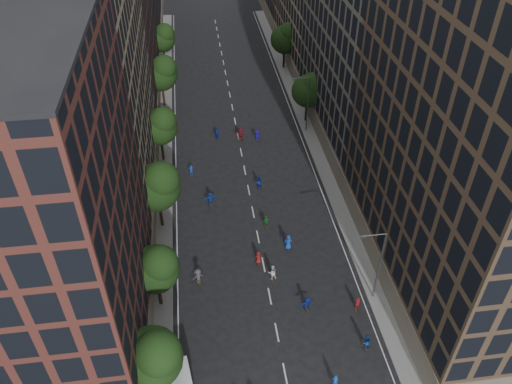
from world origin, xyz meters
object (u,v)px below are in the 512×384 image
(streetlamp_near, at_px, (378,263))
(skater_2, at_px, (366,342))
(streetlamp_far, at_px, (306,101))
(skater_1, at_px, (335,381))

(streetlamp_near, distance_m, skater_2, 7.63)
(streetlamp_far, xyz_separation_m, skater_2, (-2.44, -38.84, -4.27))
(skater_1, relative_size, skater_2, 0.85)
(streetlamp_far, bearing_deg, skater_1, -98.45)
(streetlamp_near, distance_m, skater_1, 11.99)
(skater_2, bearing_deg, streetlamp_far, -118.44)
(streetlamp_far, distance_m, skater_1, 42.91)
(streetlamp_far, xyz_separation_m, skater_1, (-6.27, -42.22, -4.41))
(streetlamp_near, xyz_separation_m, skater_2, (-2.44, -5.84, -4.27))
(streetlamp_near, relative_size, skater_2, 5.04)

